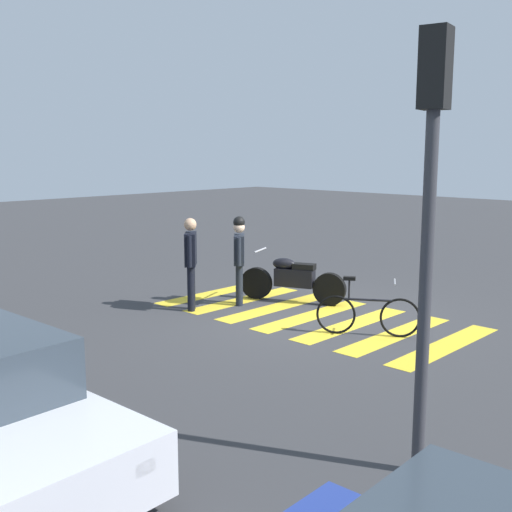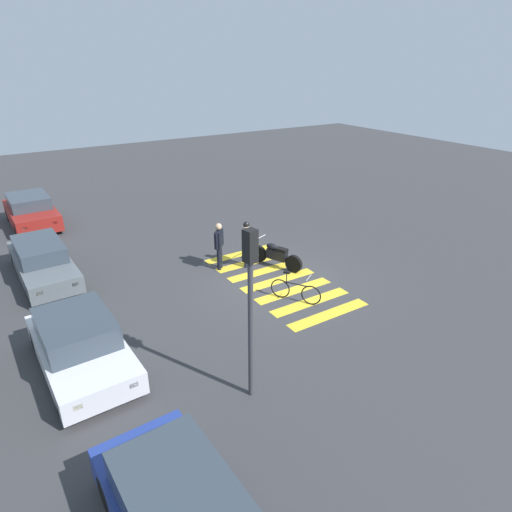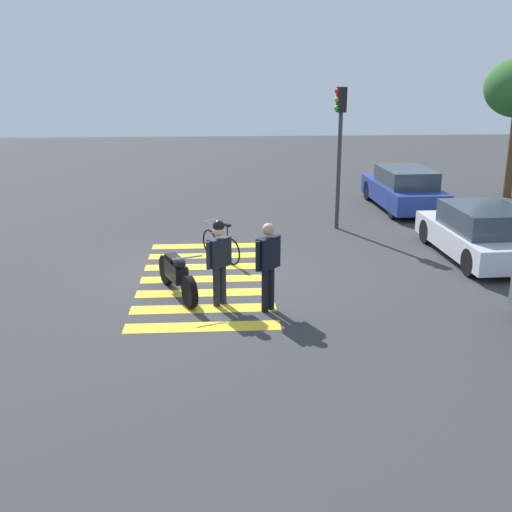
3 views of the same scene
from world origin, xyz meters
The scene contains 10 objects.
ground_plane centered at (0.00, 0.00, 0.00)m, with size 60.00×60.00×0.00m, color #38383A.
police_motorcycle centered at (0.96, -0.56, 0.46)m, with size 2.12×1.03×1.05m.
leaning_bicycle centered at (-1.47, 0.38, 0.37)m, with size 1.47×0.94×0.99m.
officer_on_foot centered at (1.95, 1.29, 1.04)m, with size 0.53×0.52×1.79m.
officer_by_motorcycle centered at (1.59, 0.33, 1.03)m, with size 0.49×0.51×1.78m.
crosswalk_stripes centered at (0.00, 0.00, 0.00)m, with size 5.85×2.93×0.01m.
car_white_van centered at (-1.21, 6.92, 0.64)m, with size 4.17×2.02×1.36m.
car_grey_coupe centered at (4.73, 6.89, 0.62)m, with size 4.68×1.82×1.29m.
car_maroon_wagon centered at (10.82, 6.44, 0.67)m, with size 4.21×2.01×1.40m.
traffic_light_pole centered at (-4.39, 3.85, 2.77)m, with size 0.28×0.35×4.11m.
Camera 2 is at (-11.27, 8.11, 7.17)m, focal length 30.95 mm.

